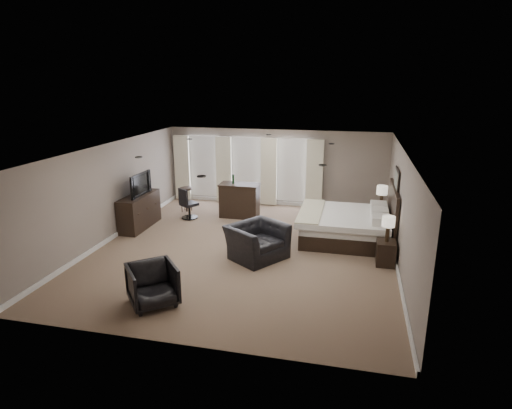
% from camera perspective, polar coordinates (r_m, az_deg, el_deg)
% --- Properties ---
extents(room, '(7.60, 8.60, 2.64)m').
position_cam_1_polar(room, '(10.69, -1.53, 0.51)').
color(room, '#78614C').
rests_on(room, ground).
extents(window_bay, '(5.25, 0.20, 2.30)m').
position_cam_1_polar(window_bay, '(14.82, -1.29, 4.63)').
color(window_bay, silver).
rests_on(window_bay, room).
extents(bed, '(2.41, 2.30, 1.54)m').
position_cam_1_polar(bed, '(11.76, 12.38, -1.10)').
color(bed, silver).
rests_on(bed, ground).
extents(nightstand_near, '(0.43, 0.53, 0.58)m').
position_cam_1_polar(nightstand_near, '(10.59, 16.90, -6.18)').
color(nightstand_near, black).
rests_on(nightstand_near, ground).
extents(nightstand_far, '(0.42, 0.51, 0.55)m').
position_cam_1_polar(nightstand_far, '(13.32, 16.20, -1.52)').
color(nightstand_far, black).
rests_on(nightstand_far, ground).
extents(lamp_near, '(0.30, 0.30, 0.61)m').
position_cam_1_polar(lamp_near, '(10.38, 17.17, -3.14)').
color(lamp_near, beige).
rests_on(lamp_near, nightstand_near).
extents(lamp_far, '(0.32, 0.32, 0.66)m').
position_cam_1_polar(lamp_far, '(13.15, 16.41, 1.01)').
color(lamp_far, beige).
rests_on(lamp_far, nightstand_far).
extents(wall_art, '(0.04, 0.96, 0.56)m').
position_cam_1_polar(wall_art, '(11.56, 18.23, 3.20)').
color(wall_art, slate).
rests_on(wall_art, room).
extents(dresser, '(0.55, 1.69, 0.98)m').
position_cam_1_polar(dresser, '(13.02, -15.28, -0.87)').
color(dresser, black).
rests_on(dresser, ground).
extents(tv, '(0.66, 1.14, 0.15)m').
position_cam_1_polar(tv, '(12.87, -15.47, 1.54)').
color(tv, black).
rests_on(tv, dresser).
extents(armchair_near, '(1.43, 1.55, 1.13)m').
position_cam_1_polar(armchair_near, '(10.40, 0.14, -4.21)').
color(armchair_near, black).
rests_on(armchair_near, ground).
extents(armchair_far, '(1.19, 1.19, 0.90)m').
position_cam_1_polar(armchair_far, '(8.61, -13.62, -10.14)').
color(armchair_far, black).
rests_on(armchair_far, ground).
extents(bar_counter, '(1.24, 0.65, 1.08)m').
position_cam_1_polar(bar_counter, '(13.51, -2.21, 0.57)').
color(bar_counter, black).
rests_on(bar_counter, ground).
extents(bar_stool_left, '(0.46, 0.46, 0.81)m').
position_cam_1_polar(bar_stool_left, '(14.26, -9.26, 0.65)').
color(bar_stool_left, black).
rests_on(bar_stool_left, ground).
extents(bar_stool_right, '(0.41, 0.41, 0.83)m').
position_cam_1_polar(bar_stool_right, '(14.38, -2.29, 1.01)').
color(bar_stool_right, black).
rests_on(bar_stool_right, ground).
extents(desk_chair, '(0.70, 0.70, 0.99)m').
position_cam_1_polar(desk_chair, '(13.51, -8.91, 0.17)').
color(desk_chair, black).
rests_on(desk_chair, ground).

